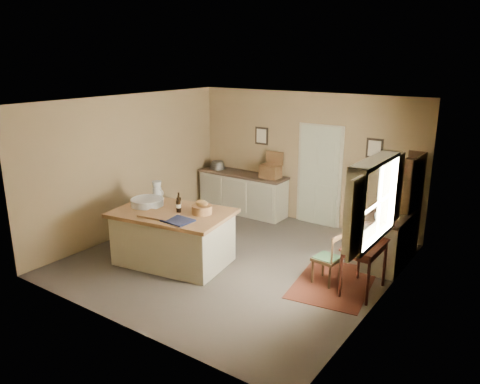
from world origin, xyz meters
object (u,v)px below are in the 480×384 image
object	(u,v)px
work_island	(173,235)
right_cabinet	(388,240)
sideboard	(243,192)
writing_desk	(365,250)
desk_chair	(327,259)
shelving_unit	(409,207)

from	to	relation	value
work_island	right_cabinet	size ratio (longest dim) A/B	1.90
sideboard	right_cabinet	distance (m)	3.66
sideboard	writing_desk	distance (m)	4.08
sideboard	desk_chair	bearing A→B (deg)	-34.87
work_island	shelving_unit	distance (m)	4.03
desk_chair	right_cabinet	world-z (taller)	right_cabinet
sideboard	shelving_unit	world-z (taller)	shelving_unit
work_island	right_cabinet	xyz separation A→B (m)	(3.02, 1.94, -0.02)
work_island	sideboard	distance (m)	2.90
sideboard	writing_desk	world-z (taller)	sideboard
work_island	writing_desk	size ratio (longest dim) A/B	2.57
writing_desk	desk_chair	xyz separation A→B (m)	(-0.56, -0.06, -0.26)
work_island	writing_desk	world-z (taller)	work_island
desk_chair	writing_desk	bearing A→B (deg)	12.63
sideboard	work_island	bearing A→B (deg)	-79.64
work_island	right_cabinet	bearing A→B (deg)	23.43
work_island	writing_desk	bearing A→B (deg)	6.10
work_island	shelving_unit	xyz separation A→B (m)	(3.17, 2.46, 0.43)
work_island	desk_chair	size ratio (longest dim) A/B	2.62
work_island	right_cabinet	distance (m)	3.59
writing_desk	shelving_unit	xyz separation A→B (m)	(0.15, 1.63, 0.25)
desk_chair	work_island	bearing A→B (deg)	-155.54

